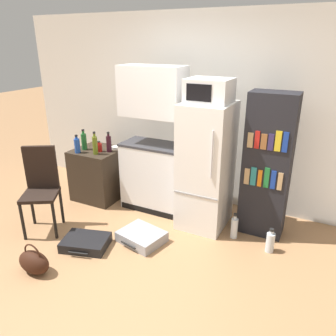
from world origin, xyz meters
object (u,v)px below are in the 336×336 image
side_table (99,174)px  bowl (116,148)px  microwave (209,90)px  chair (41,182)px  bottle_blue_soda (77,145)px  refrigerator (206,167)px  suitcase_large_flat (142,237)px  suitcase_small_flat (86,243)px  bottle_wine_dark (109,143)px  kitchen_hutch (154,147)px  bottle_green_tall (84,141)px  bottle_olive_oil (95,145)px  water_bottle_middle (234,228)px  water_bottle_front (270,242)px  bookshelf (267,166)px  bottle_ketchup_red (99,147)px  handbag (34,262)px

side_table → bowl: (0.22, 0.16, 0.39)m
microwave → chair: size_ratio=0.47×
bottle_blue_soda → bowl: size_ratio=2.03×
refrigerator → suitcase_large_flat: bearing=-124.0°
suitcase_large_flat → suitcase_small_flat: (-0.51, -0.38, -0.01)m
bottle_wine_dark → chair: (-0.28, -1.00, -0.26)m
kitchen_hutch → bottle_green_tall: 1.06m
chair → kitchen_hutch: bearing=17.4°
bowl → chair: 1.20m
bottle_olive_oil → bowl: size_ratio=2.53×
bottle_olive_oil → bottle_wine_dark: (0.10, 0.17, -0.01)m
suitcase_small_flat → bowl: bearing=92.5°
bowl → water_bottle_middle: size_ratio=0.39×
water_bottle_front → bottle_olive_oil: bearing=177.8°
chair → suitcase_small_flat: chair is taller
bottle_olive_oil → bowl: (0.10, 0.33, -0.12)m
refrigerator → bookshelf: 0.71m
bowl → bottle_blue_soda: bearing=-133.5°
bottle_ketchup_red → suitcase_large_flat: size_ratio=0.26×
bottle_blue_soda → bottle_wine_dark: (0.37, 0.24, 0.01)m
suitcase_large_flat → chair: bearing=-155.9°
bookshelf → suitcase_large_flat: size_ratio=3.00×
bottle_wine_dark → suitcase_large_flat: 1.46m
bottle_olive_oil → suitcase_small_flat: bottle_olive_oil is taller
bottle_green_tall → suitcase_small_flat: bearing=-51.9°
kitchen_hutch → suitcase_large_flat: kitchen_hutch is taller
refrigerator → bottle_ketchup_red: (-1.58, -0.04, 0.03)m
handbag → suitcase_small_flat: bearing=73.7°
bottle_green_tall → handbag: size_ratio=0.83×
microwave → bookshelf: (0.69, 0.15, -0.84)m
side_table → bookshelf: (2.36, 0.14, 0.48)m
bottle_blue_soda → refrigerator: bearing=7.0°
bookshelf → bottle_ketchup_red: 2.28m
kitchen_hutch → bowl: kitchen_hutch is taller
bottle_olive_oil → suitcase_small_flat: size_ratio=0.54×
side_table → water_bottle_front: bearing=-5.8°
microwave → bottle_green_tall: microwave is taller
kitchen_hutch → bottle_wine_dark: (-0.67, -0.08, -0.02)m
bottle_blue_soda → chair: 0.81m
bottle_wine_dark → bottle_ketchup_red: (-0.13, -0.06, -0.06)m
side_table → microwave: (1.67, -0.01, 1.31)m
bottle_green_tall → bottle_wine_dark: bottle_green_tall is taller
bottle_ketchup_red → handbag: 1.84m
bottle_ketchup_red → suitcase_large_flat: bottle_ketchup_red is taller
bookshelf → chair: 2.69m
water_bottle_middle → side_table: bearing=175.4°
handbag → water_bottle_front: 2.51m
kitchen_hutch → bowl: bearing=174.0°
kitchen_hutch → bookshelf: kitchen_hutch is taller
side_table → bowl: bowl is taller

